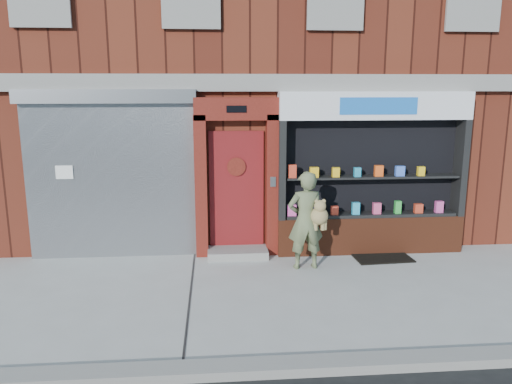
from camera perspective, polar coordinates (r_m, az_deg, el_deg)
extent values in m
plane|color=#9E9E99|center=(7.80, 4.14, -11.36)|extent=(80.00, 80.00, 0.00)
cube|color=gray|center=(5.89, 7.57, -19.05)|extent=(60.00, 0.30, 0.12)
cube|color=#4C1B11|center=(13.15, 0.21, 15.95)|extent=(12.00, 8.00, 8.00)
cube|color=gray|center=(9.06, 2.52, 12.37)|extent=(12.00, 0.16, 0.30)
cube|color=gray|center=(9.35, -16.16, 1.11)|extent=(3.00, 0.10, 2.80)
cube|color=slate|center=(9.14, -16.79, 10.44)|extent=(3.10, 0.30, 0.24)
cube|color=white|center=(9.45, -21.07, 2.12)|extent=(0.30, 0.01, 0.24)
cube|color=#50130D|center=(9.11, -6.30, 0.60)|extent=(0.22, 0.28, 2.60)
cube|color=#50130D|center=(9.17, 1.84, 0.73)|extent=(0.22, 0.28, 2.60)
cube|color=#50130D|center=(8.95, -2.29, 9.49)|extent=(1.50, 0.28, 0.40)
cube|color=black|center=(8.80, -2.24, 9.45)|extent=(0.35, 0.01, 0.12)
cube|color=maroon|center=(9.24, -2.24, 0.19)|extent=(1.00, 0.06, 2.20)
cylinder|color=black|center=(9.12, -2.25, 2.91)|extent=(0.28, 0.02, 0.28)
cylinder|color=#50130D|center=(9.11, -2.25, 2.90)|extent=(0.34, 0.02, 0.34)
cube|color=gray|center=(9.28, -2.11, -6.96)|extent=(1.10, 0.55, 0.15)
cube|color=slate|center=(9.00, 1.96, 1.17)|extent=(0.10, 0.02, 0.18)
cube|color=maroon|center=(9.72, 12.78, -4.67)|extent=(3.50, 0.40, 0.70)
cube|color=black|center=(9.07, 2.91, 2.53)|extent=(0.12, 0.40, 1.80)
cube|color=black|center=(10.10, 22.30, 2.61)|extent=(0.12, 0.40, 1.80)
cube|color=black|center=(9.62, 12.79, 2.79)|extent=(3.30, 0.03, 1.80)
cube|color=black|center=(9.63, 12.88, -2.50)|extent=(3.20, 0.36, 0.06)
cube|color=black|center=(9.47, 13.08, 1.72)|extent=(3.20, 0.36, 0.04)
cube|color=white|center=(9.34, 13.46, 9.59)|extent=(3.50, 0.40, 0.50)
cube|color=#1759AF|center=(9.14, 13.86, 9.53)|extent=(1.40, 0.01, 0.30)
cube|color=#FC54B7|center=(9.17, 4.10, -2.08)|extent=(0.16, 0.09, 0.20)
cube|color=#B489F7|center=(9.25, 6.55, -2.14)|extent=(0.15, 0.09, 0.17)
cube|color=red|center=(9.34, 8.96, -2.09)|extent=(0.13, 0.09, 0.16)
cube|color=#2AA3D2|center=(9.43, 11.33, -1.84)|extent=(0.14, 0.09, 0.23)
cube|color=#DA4879|center=(9.55, 13.63, -1.82)|extent=(0.14, 0.09, 0.21)
cube|color=green|center=(9.68, 15.89, -1.67)|extent=(0.11, 0.09, 0.24)
cube|color=red|center=(9.83, 18.06, -1.78)|extent=(0.15, 0.09, 0.17)
cube|color=#D54797|center=(9.99, 20.18, -1.60)|extent=(0.14, 0.09, 0.22)
cube|color=red|center=(9.03, 4.17, 2.39)|extent=(0.14, 0.09, 0.24)
cube|color=yellow|center=(9.10, 6.66, 2.26)|extent=(0.16, 0.09, 0.19)
cube|color=yellow|center=(9.19, 9.10, 2.25)|extent=(0.13, 0.09, 0.17)
cube|color=teal|center=(9.29, 11.50, 2.25)|extent=(0.12, 0.09, 0.17)
cube|color=#FD591A|center=(9.41, 13.84, 2.36)|extent=(0.15, 0.09, 0.20)
cube|color=#4370E5|center=(9.55, 16.12, 2.32)|extent=(0.16, 0.09, 0.19)
cube|color=yellow|center=(9.70, 18.33, 2.28)|extent=(0.12, 0.09, 0.17)
imported|color=#5F6A46|center=(8.55, 5.68, -3.24)|extent=(0.65, 0.45, 1.70)
sphere|color=olive|center=(8.52, 7.23, -2.72)|extent=(0.31, 0.31, 0.31)
sphere|color=olive|center=(8.43, 7.34, -1.60)|extent=(0.20, 0.20, 0.20)
sphere|color=olive|center=(8.40, 6.94, -1.07)|extent=(0.07, 0.07, 0.07)
sphere|color=olive|center=(8.42, 7.76, -1.05)|extent=(0.07, 0.07, 0.07)
cylinder|color=olive|center=(8.54, 6.54, -3.73)|extent=(0.07, 0.07, 0.18)
cylinder|color=olive|center=(8.58, 7.87, -3.69)|extent=(0.07, 0.07, 0.18)
cylinder|color=olive|center=(8.53, 6.83, -3.76)|extent=(0.07, 0.07, 0.18)
cylinder|color=olive|center=(8.56, 7.64, -3.73)|extent=(0.07, 0.07, 0.18)
cube|color=black|center=(9.54, 14.13, -7.19)|extent=(1.06, 0.78, 0.03)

